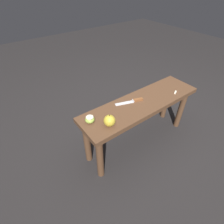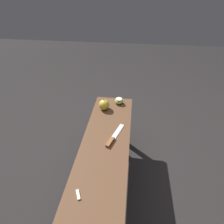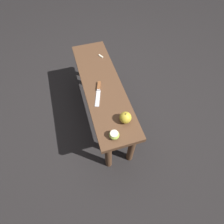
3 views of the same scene
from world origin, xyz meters
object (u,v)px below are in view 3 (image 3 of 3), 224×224
wooden_bench (103,91)px  apple_cut (114,135)px  apple_whole (125,118)px  knife (99,90)px

wooden_bench → apple_cut: 0.50m
wooden_bench → apple_cut: size_ratio=15.90×
wooden_bench → apple_whole: apple_whole is taller
apple_whole → apple_cut: (0.10, -0.11, -0.02)m
knife → apple_whole: (0.33, 0.11, 0.04)m
knife → apple_cut: bearing=18.9°
knife → apple_whole: size_ratio=2.50×
knife → apple_whole: bearing=37.6°
wooden_bench → knife: (0.06, -0.04, 0.10)m
knife → wooden_bench: bearing=161.3°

